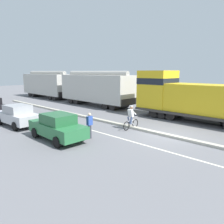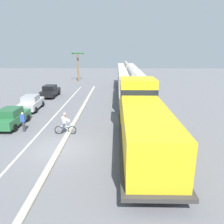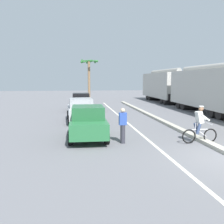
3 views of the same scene
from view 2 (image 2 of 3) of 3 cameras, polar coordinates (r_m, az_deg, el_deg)
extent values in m
plane|color=slate|center=(15.34, -13.35, -9.36)|extent=(120.00, 120.00, 0.00)
cube|color=#B2AD9E|center=(20.75, -9.39, -1.98)|extent=(0.36, 36.00, 0.16)
cube|color=silver|center=(21.34, -15.73, -2.09)|extent=(0.14, 36.00, 0.01)
cube|color=gold|center=(13.49, 8.56, -3.97)|extent=(2.70, 9.86, 2.40)
cube|color=gold|center=(18.10, 6.67, 3.20)|extent=(2.80, 2.80, 3.50)
cube|color=black|center=(17.93, 6.75, 5.65)|extent=(2.83, 2.83, 0.56)
cube|color=#383533|center=(14.49, 8.06, -7.59)|extent=(3.10, 11.60, 0.20)
cylinder|color=#4C4947|center=(14.55, 8.03, -8.13)|extent=(1.10, 3.00, 1.10)
cylinder|color=black|center=(18.25, 6.59, -3.06)|extent=(2.40, 1.00, 1.00)
cylinder|color=black|center=(17.50, 6.82, -3.94)|extent=(2.40, 1.00, 1.00)
cylinder|color=black|center=(16.76, 7.08, -4.89)|extent=(2.40, 1.00, 1.00)
cylinder|color=black|center=(12.46, 9.32, -12.91)|extent=(2.40, 1.00, 1.00)
cylinder|color=black|center=(11.78, 9.87, -14.81)|extent=(2.40, 1.00, 1.00)
cylinder|color=black|center=(11.11, 10.50, -16.94)|extent=(2.40, 1.00, 1.00)
cube|color=beige|center=(26.56, 4.92, 6.84)|extent=(2.90, 10.40, 3.10)
cylinder|color=#A09E98|center=(26.33, 5.02, 10.55)|extent=(0.60, 9.88, 0.60)
cube|color=black|center=(31.93, 4.27, 6.29)|extent=(2.61, 0.10, 0.70)
cube|color=black|center=(21.70, 5.72, 1.38)|extent=(2.61, 0.10, 0.70)
cylinder|color=black|center=(30.58, 4.40, 4.88)|extent=(2.46, 0.90, 0.90)
cylinder|color=black|center=(29.50, 4.51, 4.45)|extent=(2.46, 0.90, 0.90)
cylinder|color=black|center=(24.31, 5.22, 1.82)|extent=(2.46, 0.90, 0.90)
cylinder|color=black|center=(23.25, 5.41, 1.14)|extent=(2.46, 0.90, 0.90)
cube|color=#B7B4AD|center=(38.03, 3.80, 9.76)|extent=(2.90, 10.40, 3.10)
cylinder|color=#9B9993|center=(37.87, 3.85, 12.37)|extent=(0.60, 9.88, 0.60)
cube|color=black|center=(43.38, 3.46, 9.00)|extent=(2.61, 0.10, 0.70)
cube|color=black|center=(33.01, 4.17, 6.63)|extent=(2.61, 0.10, 0.70)
cylinder|color=black|center=(41.99, 3.53, 8.06)|extent=(2.46, 0.90, 0.90)
cylinder|color=black|center=(40.90, 3.59, 7.84)|extent=(2.46, 0.90, 0.90)
cylinder|color=black|center=(35.63, 3.94, 6.55)|extent=(2.46, 0.90, 0.90)
cylinder|color=black|center=(34.55, 4.03, 6.23)|extent=(2.46, 0.90, 0.90)
cube|color=#286B3D|center=(20.73, -24.71, -1.62)|extent=(1.77, 4.23, 0.70)
cube|color=#225B34|center=(20.43, -25.11, -0.01)|extent=(1.53, 1.92, 0.60)
cube|color=#1E232D|center=(21.30, -23.91, 0.62)|extent=(1.43, 0.14, 0.51)
cylinder|color=black|center=(22.30, -25.01, -1.40)|extent=(0.23, 0.64, 0.64)
cylinder|color=black|center=(21.61, -21.19, -1.48)|extent=(0.23, 0.64, 0.64)
cylinder|color=black|center=(19.38, -24.12, -3.84)|extent=(0.23, 0.64, 0.64)
cube|color=#B7BABF|center=(25.43, -20.29, 2.02)|extent=(1.90, 4.28, 0.70)
cube|color=#9C9EA2|center=(25.15, -20.54, 3.37)|extent=(1.59, 1.97, 0.60)
cube|color=#1E232D|center=(26.08, -19.85, 3.77)|extent=(1.43, 0.19, 0.51)
cylinder|color=black|center=(26.97, -21.00, 1.96)|extent=(0.25, 0.65, 0.64)
cylinder|color=black|center=(26.47, -17.70, 2.03)|extent=(0.25, 0.65, 0.64)
cylinder|color=black|center=(24.61, -22.92, 0.43)|extent=(0.25, 0.65, 0.64)
cylinder|color=black|center=(24.07, -19.33, 0.47)|extent=(0.25, 0.65, 0.64)
cube|color=black|center=(31.45, -15.77, 5.04)|extent=(1.77, 4.23, 0.70)
cube|color=black|center=(31.20, -15.95, 6.16)|extent=(1.53, 1.93, 0.60)
cube|color=#1E232D|center=(32.14, -15.40, 6.40)|extent=(1.43, 0.15, 0.51)
cylinder|color=black|center=(32.98, -16.39, 4.88)|extent=(0.23, 0.64, 0.64)
cylinder|color=black|center=(32.51, -13.68, 4.92)|extent=(0.23, 0.64, 0.64)
cylinder|color=black|center=(30.58, -17.89, 3.88)|extent=(0.23, 0.64, 0.64)
cylinder|color=black|center=(30.06, -14.99, 3.91)|extent=(0.23, 0.64, 0.64)
torus|color=black|center=(17.55, -10.37, -4.63)|extent=(0.66, 0.08, 0.66)
torus|color=black|center=(17.75, -13.73, -4.59)|extent=(0.66, 0.08, 0.66)
cylinder|color=silver|center=(17.54, -12.12, -3.70)|extent=(0.79, 0.08, 0.05)
cylinder|color=silver|center=(17.58, -11.76, -4.25)|extent=(0.48, 0.07, 0.36)
cylinder|color=silver|center=(17.54, -12.85, -3.23)|extent=(0.04, 0.04, 0.30)
cylinder|color=silver|center=(17.38, -10.73, -2.94)|extent=(0.05, 0.48, 0.04)
cylinder|color=#38476B|center=(17.64, -12.45, -3.43)|extent=(0.31, 0.15, 0.52)
cylinder|color=#38476B|center=(17.46, -12.58, -3.66)|extent=(0.27, 0.15, 0.52)
cube|color=white|center=(17.37, -12.39, -1.93)|extent=(0.34, 0.35, 0.57)
sphere|color=#9E7051|center=(17.24, -12.24, -0.70)|extent=(0.22, 0.22, 0.22)
cylinder|color=white|center=(17.21, -12.26, -0.38)|extent=(0.22, 0.22, 0.05)
cylinder|color=white|center=(17.48, -11.65, -1.77)|extent=(0.46, 0.11, 0.36)
cylinder|color=white|center=(17.18, -11.84, -2.10)|extent=(0.46, 0.11, 0.36)
cylinder|color=#846647|center=(44.75, -8.85, 11.40)|extent=(0.36, 0.36, 5.52)
cone|color=#2D7033|center=(44.38, -7.85, 15.03)|extent=(0.49, 1.85, 0.54)
cone|color=#2D7033|center=(45.28, -8.23, 15.04)|extent=(1.72, 1.24, 0.64)
cone|color=#2D7033|center=(45.49, -9.22, 15.01)|extent=(1.83, 0.92, 0.60)
cone|color=#2D7033|center=(44.88, -10.15, 14.95)|extent=(0.55, 1.83, 0.36)
cone|color=#2D7033|center=(43.88, -9.73, 14.94)|extent=(1.76, 1.10, 0.38)
cone|color=#2D7033|center=(43.80, -8.46, 14.99)|extent=(1.64, 1.33, 0.37)
cylinder|color=#33333D|center=(19.10, -22.06, -3.54)|extent=(0.22, 0.22, 0.85)
cube|color=#2D4CA5|center=(18.89, -22.29, -1.53)|extent=(0.34, 0.22, 0.56)
sphere|color=beige|center=(18.78, -22.41, -0.40)|extent=(0.20, 0.20, 0.20)
camera|label=1|loc=(17.33, -65.94, -1.52)|focal=35.00mm
camera|label=3|loc=(11.37, -57.91, -10.45)|focal=42.00mm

